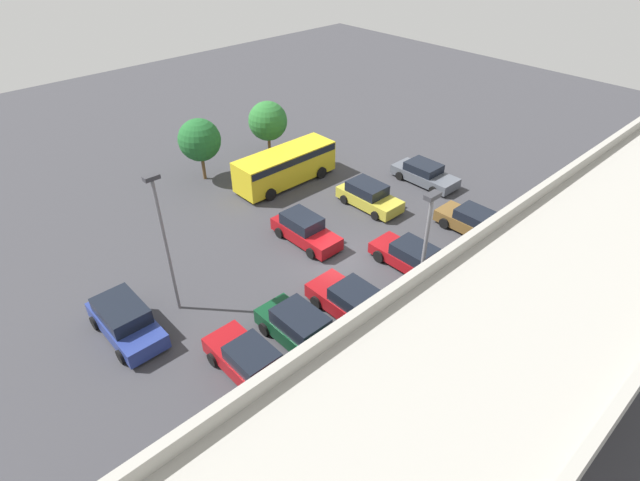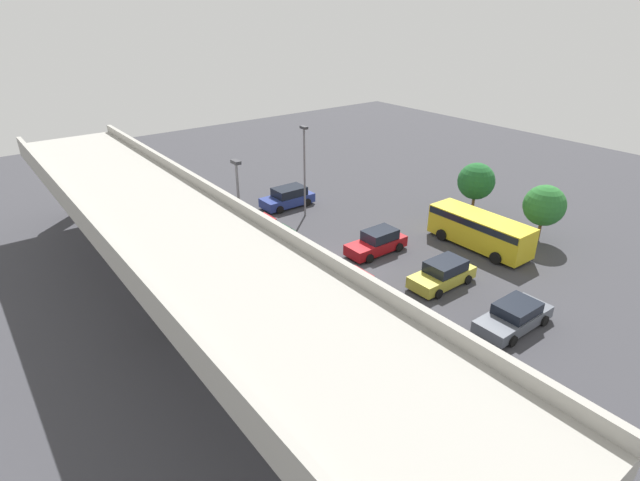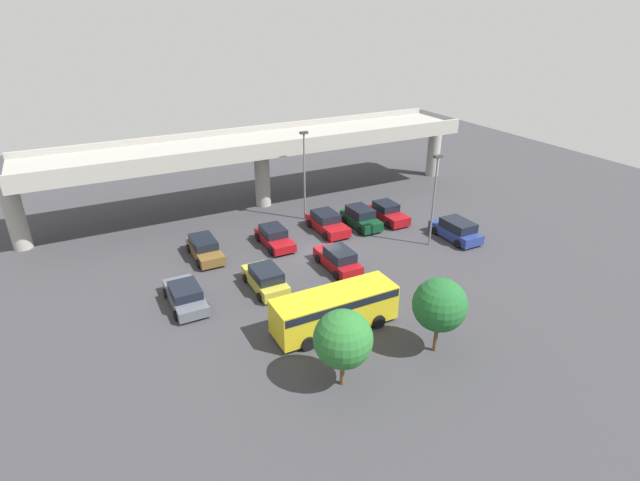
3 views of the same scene
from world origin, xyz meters
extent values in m
plane|color=#38383D|center=(0.00, 0.00, 0.00)|extent=(89.50, 89.50, 0.00)
cube|color=#9E9B93|center=(0.00, 12.25, 6.06)|extent=(41.77, 6.99, 0.90)
cube|color=#9E9B93|center=(0.00, 8.90, 6.79)|extent=(41.77, 0.30, 0.55)
cylinder|color=#9E9B93|center=(0.00, 12.25, 2.81)|extent=(1.45, 1.45, 5.61)
cube|color=#515660|center=(-11.22, -2.23, 0.51)|extent=(1.95, 4.87, 0.68)
cube|color=black|center=(-11.22, -2.43, 1.15)|extent=(1.80, 2.37, 0.59)
cylinder|color=black|center=(-12.22, -0.72, 0.31)|extent=(0.22, 0.62, 0.62)
cylinder|color=black|center=(-10.23, -0.72, 0.31)|extent=(0.22, 0.62, 0.62)
cylinder|color=black|center=(-12.22, -3.74, 0.31)|extent=(0.22, 0.62, 0.62)
cylinder|color=black|center=(-10.23, -3.74, 0.31)|extent=(0.22, 0.62, 0.62)
cube|color=brown|center=(-8.21, 3.78, 0.55)|extent=(1.84, 4.69, 0.72)
cube|color=black|center=(-8.21, 4.10, 1.21)|extent=(1.70, 2.73, 0.61)
cylinder|color=black|center=(-7.27, 2.32, 0.34)|extent=(0.22, 0.68, 0.68)
cylinder|color=black|center=(-9.16, 2.32, 0.34)|extent=(0.22, 0.68, 0.68)
cylinder|color=black|center=(-7.27, 5.23, 0.34)|extent=(0.22, 0.68, 0.68)
cylinder|color=black|center=(-9.16, 5.23, 0.34)|extent=(0.22, 0.68, 0.68)
cube|color=gold|center=(-5.79, -2.69, 0.54)|extent=(1.89, 4.55, 0.75)
cube|color=black|center=(-5.79, -2.95, 1.27)|extent=(1.74, 2.48, 0.69)
cylinder|color=black|center=(-6.76, -1.28, 0.30)|extent=(0.22, 0.60, 0.60)
cylinder|color=black|center=(-4.82, -1.28, 0.30)|extent=(0.22, 0.60, 0.60)
cylinder|color=black|center=(-6.76, -4.11, 0.30)|extent=(0.22, 0.60, 0.60)
cylinder|color=black|center=(-4.82, -4.11, 0.30)|extent=(0.22, 0.60, 0.60)
cube|color=maroon|center=(-2.57, 3.26, 0.52)|extent=(1.85, 4.54, 0.65)
cube|color=black|center=(-2.57, 3.56, 1.18)|extent=(1.70, 2.27, 0.67)
cylinder|color=black|center=(-1.62, 1.85, 0.36)|extent=(0.22, 0.72, 0.72)
cylinder|color=black|center=(-3.51, 1.85, 0.36)|extent=(0.22, 0.72, 0.72)
cylinder|color=black|center=(-1.62, 4.67, 0.36)|extent=(0.22, 0.72, 0.72)
cylinder|color=black|center=(-3.51, 4.67, 0.36)|extent=(0.22, 0.72, 0.72)
cube|color=maroon|center=(0.08, -2.49, 0.57)|extent=(1.76, 4.65, 0.77)
cube|color=black|center=(0.08, -2.84, 1.31)|extent=(1.62, 2.36, 0.72)
cylinder|color=black|center=(-0.83, -1.05, 0.33)|extent=(0.22, 0.65, 0.65)
cylinder|color=black|center=(0.98, -1.05, 0.33)|extent=(0.22, 0.65, 0.65)
cylinder|color=black|center=(-0.83, -3.93, 0.33)|extent=(0.22, 0.65, 0.65)
cylinder|color=black|center=(0.98, -3.93, 0.33)|extent=(0.22, 0.65, 0.65)
cube|color=maroon|center=(2.60, 3.77, 0.57)|extent=(1.98, 4.82, 0.77)
cube|color=black|center=(2.60, 4.14, 1.30)|extent=(1.82, 2.40, 0.68)
cylinder|color=black|center=(3.62, 2.28, 0.35)|extent=(0.22, 0.70, 0.70)
cylinder|color=black|center=(1.59, 2.28, 0.35)|extent=(0.22, 0.70, 0.70)
cylinder|color=black|center=(3.62, 5.27, 0.35)|extent=(0.22, 0.70, 0.70)
cylinder|color=black|center=(1.59, 5.27, 0.35)|extent=(0.22, 0.70, 0.70)
cube|color=#0C381E|center=(5.73, 3.32, 0.58)|extent=(1.87, 4.35, 0.80)
cube|color=black|center=(5.73, 3.51, 1.35)|extent=(1.72, 2.47, 0.75)
cylinder|color=black|center=(6.69, 1.97, 0.33)|extent=(0.22, 0.66, 0.66)
cylinder|color=black|center=(4.77, 1.97, 0.33)|extent=(0.22, 0.66, 0.66)
cylinder|color=black|center=(6.69, 4.67, 0.33)|extent=(0.22, 0.66, 0.66)
cylinder|color=black|center=(4.77, 4.67, 0.33)|extent=(0.22, 0.66, 0.66)
cube|color=maroon|center=(8.60, 3.29, 0.56)|extent=(1.83, 4.52, 0.77)
cube|color=black|center=(8.60, 3.69, 1.28)|extent=(1.68, 2.10, 0.67)
cylinder|color=black|center=(9.53, 1.89, 0.32)|extent=(0.22, 0.64, 0.64)
cylinder|color=black|center=(7.66, 1.89, 0.32)|extent=(0.22, 0.64, 0.64)
cylinder|color=black|center=(9.53, 4.69, 0.32)|extent=(0.22, 0.64, 0.64)
cylinder|color=black|center=(7.66, 4.69, 0.32)|extent=(0.22, 0.64, 0.64)
cube|color=navy|center=(11.44, -2.50, 0.58)|extent=(1.99, 4.69, 0.78)
cube|color=black|center=(11.44, -2.73, 1.33)|extent=(1.83, 2.77, 0.73)
cylinder|color=black|center=(10.43, -1.05, 0.34)|extent=(0.22, 0.68, 0.68)
cylinder|color=black|center=(12.46, -1.05, 0.34)|extent=(0.22, 0.68, 0.68)
cylinder|color=black|center=(10.43, -3.95, 0.34)|extent=(0.22, 0.68, 0.68)
cylinder|color=black|center=(12.46, -3.95, 0.34)|extent=(0.22, 0.68, 0.68)
cube|color=gold|center=(-3.81, -9.08, 1.34)|extent=(7.68, 2.38, 2.20)
cube|color=black|center=(-3.81, -9.08, 2.12)|extent=(7.53, 2.42, 0.48)
cylinder|color=black|center=(-1.43, -7.87, 0.43)|extent=(0.86, 0.29, 0.86)
cylinder|color=black|center=(-1.43, -10.29, 0.43)|extent=(0.86, 0.29, 0.86)
cylinder|color=black|center=(-6.19, -7.87, 0.43)|extent=(0.86, 0.29, 0.86)
cylinder|color=black|center=(-6.19, -10.29, 0.43)|extent=(0.86, 0.29, 0.86)
cylinder|color=slate|center=(2.06, 7.14, 3.95)|extent=(0.16, 0.16, 7.90)
cube|color=#333338|center=(2.06, 7.14, 8.00)|extent=(0.70, 0.35, 0.20)
cylinder|color=slate|center=(8.74, -2.48, 3.68)|extent=(0.16, 0.16, 7.36)
cube|color=#333338|center=(8.74, -2.48, 7.46)|extent=(0.70, 0.35, 0.20)
cylinder|color=brown|center=(-5.89, -13.63, 0.77)|extent=(0.24, 0.24, 1.55)
sphere|color=#286B2D|center=(-5.89, -13.63, 2.84)|extent=(3.03, 3.03, 3.03)
cylinder|color=brown|center=(0.18, -13.65, 0.89)|extent=(0.24, 0.24, 1.78)
sphere|color=#1E5B28|center=(0.18, -13.65, 3.06)|extent=(3.02, 3.02, 3.02)
camera|label=1|loc=(16.34, 16.26, 17.42)|focal=28.00mm
camera|label=2|loc=(-22.97, 20.18, 16.29)|focal=28.00mm
camera|label=3|loc=(-16.28, -31.12, 17.91)|focal=28.00mm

